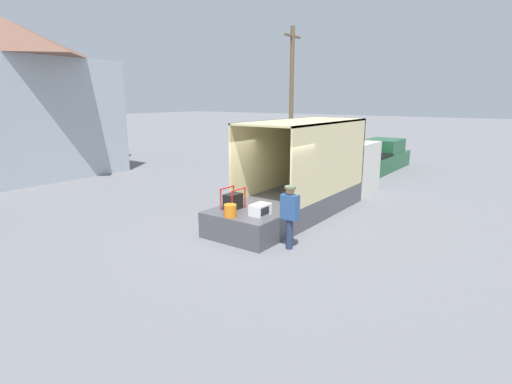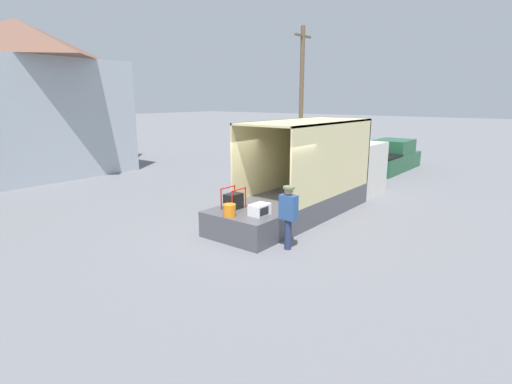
% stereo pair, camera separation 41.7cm
% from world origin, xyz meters
% --- Properties ---
extents(ground_plane, '(160.00, 160.00, 0.00)m').
position_xyz_m(ground_plane, '(0.00, 0.00, 0.00)').
color(ground_plane, slate).
extents(box_truck, '(7.31, 2.15, 3.05)m').
position_xyz_m(box_truck, '(4.28, -0.00, 0.89)').
color(box_truck, silver).
rests_on(box_truck, ground).
extents(tailgate_deck, '(1.41, 2.05, 0.72)m').
position_xyz_m(tailgate_deck, '(-0.71, 0.00, 0.36)').
color(tailgate_deck, '#4C4C51').
rests_on(tailgate_deck, ground).
extents(microwave, '(0.56, 0.40, 0.30)m').
position_xyz_m(microwave, '(-0.62, -0.49, 0.87)').
color(microwave, white).
rests_on(microwave, tailgate_deck).
extents(portable_generator, '(0.61, 0.44, 0.61)m').
position_xyz_m(portable_generator, '(-0.56, 0.48, 0.95)').
color(portable_generator, black).
rests_on(portable_generator, tailgate_deck).
extents(orange_bucket, '(0.33, 0.33, 0.33)m').
position_xyz_m(orange_bucket, '(-1.21, 0.05, 0.88)').
color(orange_bucket, orange).
rests_on(orange_bucket, tailgate_deck).
extents(worker_person, '(0.29, 0.44, 1.64)m').
position_xyz_m(worker_person, '(-0.67, -1.44, 1.00)').
color(worker_person, navy).
rests_on(worker_person, ground).
extents(pickup_truck_green, '(4.95, 1.87, 1.58)m').
position_xyz_m(pickup_truck_green, '(12.44, 0.76, 0.64)').
color(pickup_truck_green, '#1E5633').
rests_on(pickup_truck_green, ground).
extents(house_backdrop, '(7.92, 7.97, 7.51)m').
position_xyz_m(house_backdrop, '(0.34, 15.17, 3.83)').
color(house_backdrop, '#A8B2BC').
rests_on(house_backdrop, ground).
extents(utility_pole, '(1.80, 0.28, 8.20)m').
position_xyz_m(utility_pole, '(14.13, 7.45, 4.26)').
color(utility_pole, brown).
rests_on(utility_pole, ground).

